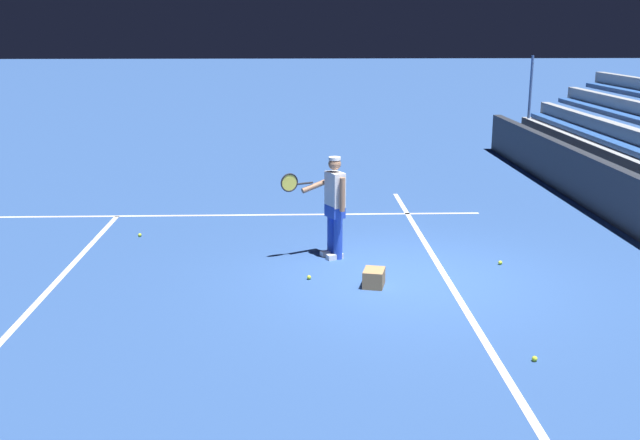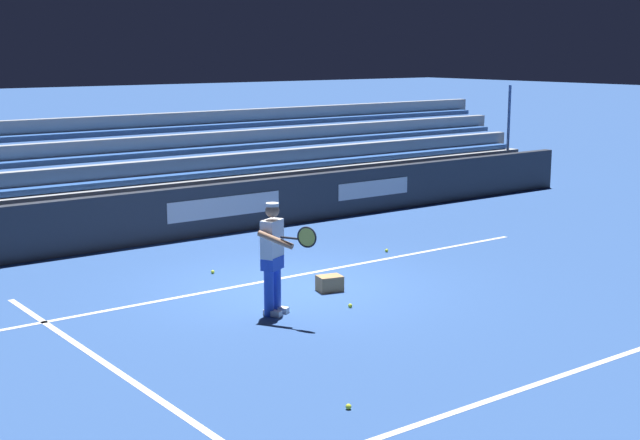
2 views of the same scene
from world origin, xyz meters
name	(u,v)px [view 1 (image 1 of 2)]	position (x,y,z in m)	size (l,w,h in m)	color
ground_plane	(414,279)	(0.00, 0.00, 0.00)	(160.00, 160.00, 0.00)	#2D5193
court_baseline_white	(446,278)	(0.00, -0.50, 0.00)	(12.00, 0.10, 0.01)	white
court_sideline_white	(190,215)	(4.11, 4.00, 0.00)	(0.10, 12.00, 0.01)	white
court_service_line_white	(56,283)	(0.00, 5.50, 0.00)	(8.22, 0.10, 0.01)	white
tennis_player	(333,206)	(1.16, 1.20, 0.89)	(0.57, 1.07, 1.71)	blue
ball_box_cardboard	(374,278)	(-0.32, 0.67, 0.13)	(0.40, 0.30, 0.26)	#A87F51
tennis_ball_midcourt	(140,235)	(2.54, 4.73, 0.03)	(0.07, 0.07, 0.07)	#CCE533
tennis_ball_by_box	(309,277)	(0.02, 1.63, 0.03)	(0.07, 0.07, 0.07)	#CCE533
tennis_ball_on_baseline	(500,263)	(0.65, -1.52, 0.03)	(0.07, 0.07, 0.07)	#CCE533
tennis_ball_toward_net	(535,359)	(-2.98, -0.94, 0.03)	(0.07, 0.07, 0.07)	#CCE533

